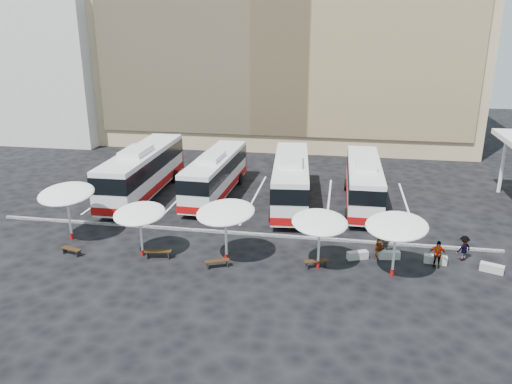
% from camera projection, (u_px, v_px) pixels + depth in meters
% --- Properties ---
extents(ground, '(120.00, 120.00, 0.00)m').
position_uv_depth(ground, '(233.00, 237.00, 33.09)').
color(ground, black).
rests_on(ground, ground).
extents(sandstone_building, '(42.00, 18.25, 29.60)m').
position_uv_depth(sandstone_building, '(290.00, 32.00, 58.85)').
color(sandstone_building, tan).
rests_on(sandstone_building, ground).
extents(apartment_block, '(14.00, 14.00, 18.00)m').
position_uv_depth(apartment_block, '(58.00, 63.00, 60.94)').
color(apartment_block, silver).
rests_on(apartment_block, ground).
extents(curb_divider, '(34.00, 0.25, 0.15)m').
position_uv_depth(curb_divider, '(235.00, 233.00, 33.54)').
color(curb_divider, black).
rests_on(curb_divider, ground).
extents(bay_lines, '(24.15, 12.00, 0.01)m').
position_uv_depth(bay_lines, '(254.00, 198.00, 40.56)').
color(bay_lines, white).
rests_on(bay_lines, ground).
extents(bus_0, '(3.30, 13.31, 4.21)m').
position_uv_depth(bus_0, '(143.00, 170.00, 40.55)').
color(bus_0, white).
rests_on(bus_0, ground).
extents(bus_1, '(3.02, 11.83, 3.73)m').
position_uv_depth(bus_1, '(216.00, 173.00, 40.47)').
color(bus_1, white).
rests_on(bus_1, ground).
extents(bus_2, '(3.71, 12.53, 3.92)m').
position_uv_depth(bus_2, '(291.00, 179.00, 38.67)').
color(bus_2, white).
rests_on(bus_2, ground).
extents(bus_3, '(2.82, 11.71, 3.71)m').
position_uv_depth(bus_3, '(364.00, 181.00, 38.52)').
color(bus_3, white).
rests_on(bus_3, ground).
extents(sunshade_0, '(3.56, 3.61, 3.68)m').
position_uv_depth(sunshade_0, '(66.00, 194.00, 31.73)').
color(sunshade_0, white).
rests_on(sunshade_0, ground).
extents(sunshade_1, '(3.23, 3.27, 3.22)m').
position_uv_depth(sunshade_1, '(139.00, 214.00, 29.50)').
color(sunshade_1, white).
rests_on(sunshade_1, ground).
extents(sunshade_2, '(4.56, 4.58, 3.59)m').
position_uv_depth(sunshade_2, '(226.00, 213.00, 28.80)').
color(sunshade_2, white).
rests_on(sunshade_2, ground).
extents(sunshade_3, '(3.91, 3.94, 3.32)m').
position_uv_depth(sunshade_3, '(320.00, 223.00, 27.95)').
color(sunshade_3, white).
rests_on(sunshade_3, ground).
extents(sunshade_4, '(4.40, 4.43, 3.53)m').
position_uv_depth(sunshade_4, '(397.00, 226.00, 26.98)').
color(sunshade_4, white).
rests_on(sunshade_4, ground).
extents(wood_bench_0, '(1.42, 0.72, 0.42)m').
position_uv_depth(wood_bench_0, '(71.00, 250.00, 30.38)').
color(wood_bench_0, black).
rests_on(wood_bench_0, ground).
extents(wood_bench_1, '(1.66, 0.69, 0.49)m').
position_uv_depth(wood_bench_1, '(158.00, 252.00, 29.94)').
color(wood_bench_1, black).
rests_on(wood_bench_1, ground).
extents(wood_bench_2, '(1.47, 0.94, 0.44)m').
position_uv_depth(wood_bench_2, '(217.00, 262.00, 28.79)').
color(wood_bench_2, black).
rests_on(wood_bench_2, ground).
extents(wood_bench_3, '(1.50, 0.89, 0.45)m').
position_uv_depth(wood_bench_3, '(316.00, 262.00, 28.79)').
color(wood_bench_3, black).
rests_on(wood_bench_3, ground).
extents(conc_bench_0, '(1.32, 0.87, 0.47)m').
position_uv_depth(conc_bench_0, '(357.00, 255.00, 29.89)').
color(conc_bench_0, '#9A9A94').
rests_on(conc_bench_0, ground).
extents(conc_bench_1, '(1.31, 0.61, 0.47)m').
position_uv_depth(conc_bench_1, '(389.00, 255.00, 29.92)').
color(conc_bench_1, '#9A9A94').
rests_on(conc_bench_1, ground).
extents(conc_bench_2, '(1.34, 0.60, 0.48)m').
position_uv_depth(conc_bench_2, '(435.00, 260.00, 29.32)').
color(conc_bench_2, '#9A9A94').
rests_on(conc_bench_2, ground).
extents(conc_bench_3, '(1.33, 0.87, 0.48)m').
position_uv_depth(conc_bench_3, '(492.00, 268.00, 28.29)').
color(conc_bench_3, '#9A9A94').
rests_on(conc_bench_3, ground).
extents(passenger_0, '(0.80, 0.80, 1.86)m').
position_uv_depth(passenger_0, '(379.00, 244.00, 29.75)').
color(passenger_0, black).
rests_on(passenger_0, ground).
extents(passenger_1, '(0.92, 0.84, 1.53)m').
position_uv_depth(passenger_1, '(386.00, 243.00, 30.34)').
color(passenger_1, black).
rests_on(passenger_1, ground).
extents(passenger_2, '(1.02, 0.54, 1.66)m').
position_uv_depth(passenger_2, '(437.00, 254.00, 28.65)').
color(passenger_2, black).
rests_on(passenger_2, ground).
extents(passenger_3, '(1.16, 1.03, 1.55)m').
position_uv_depth(passenger_3, '(463.00, 248.00, 29.57)').
color(passenger_3, black).
rests_on(passenger_3, ground).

